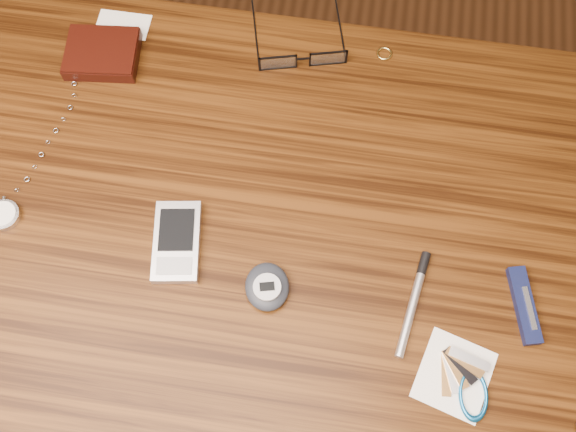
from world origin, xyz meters
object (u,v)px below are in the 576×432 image
(wallet_and_card, at_px, (103,53))
(silver_pen, at_px, (415,295))
(pda_phone, at_px, (177,242))
(pedometer, at_px, (267,287))
(desk, at_px, (248,255))
(pocket_knife, at_px, (524,305))
(pocket_watch, at_px, (6,211))
(eyeglasses, at_px, (302,57))
(notepad_keys, at_px, (464,383))

(wallet_and_card, relative_size, silver_pen, 0.96)
(pda_phone, distance_m, pedometer, 0.13)
(pedometer, bearing_deg, wallet_and_card, 133.57)
(desk, height_order, wallet_and_card, wallet_and_card)
(pda_phone, xyz_separation_m, pocket_knife, (0.44, -0.01, -0.00))
(pocket_watch, distance_m, pocket_knife, 0.67)
(pda_phone, bearing_deg, eyeglasses, 68.81)
(notepad_keys, bearing_deg, silver_pen, 124.16)
(notepad_keys, height_order, pocket_knife, pocket_knife)
(wallet_and_card, distance_m, notepad_keys, 0.67)
(pedometer, bearing_deg, pocket_knife, 4.86)
(pocket_watch, xyz_separation_m, pda_phone, (0.23, -0.01, 0.00))
(wallet_and_card, relative_size, notepad_keys, 1.22)
(desk, distance_m, silver_pen, 0.26)
(pedometer, relative_size, pocket_knife, 0.75)
(eyeglasses, height_order, notepad_keys, eyeglasses)
(desk, relative_size, pocket_knife, 10.04)
(eyeglasses, distance_m, pocket_knife, 0.45)
(pocket_watch, distance_m, notepad_keys, 0.62)
(pocket_knife, bearing_deg, desk, 172.58)
(pocket_watch, xyz_separation_m, pedometer, (0.35, -0.05, 0.01))
(desk, height_order, pda_phone, pda_phone)
(wallet_and_card, distance_m, silver_pen, 0.56)
(wallet_and_card, bearing_deg, notepad_keys, -35.48)
(silver_pen, bearing_deg, notepad_keys, -55.84)
(wallet_and_card, xyz_separation_m, pocket_watch, (-0.06, -0.26, -0.01))
(pedometer, height_order, pocket_knife, pedometer)
(wallet_and_card, distance_m, pocket_knife, 0.67)
(pedometer, distance_m, silver_pen, 0.18)
(notepad_keys, xyz_separation_m, pocket_knife, (0.07, 0.10, 0.00))
(wallet_and_card, relative_size, pedometer, 1.79)
(desk, distance_m, wallet_and_card, 0.36)
(wallet_and_card, xyz_separation_m, notepad_keys, (0.54, -0.39, -0.01))
(wallet_and_card, xyz_separation_m, pocket_knife, (0.61, -0.28, -0.00))
(eyeglasses, xyz_separation_m, pda_phone, (-0.12, -0.30, -0.00))
(eyeglasses, relative_size, pocket_knife, 1.61)
(pda_phone, bearing_deg, wallet_and_card, 122.37)
(desk, xyz_separation_m, pocket_knife, (0.36, -0.05, 0.11))
(pda_phone, xyz_separation_m, pedometer, (0.12, -0.04, 0.00))
(desk, height_order, pocket_watch, pocket_watch)
(notepad_keys, height_order, silver_pen, same)
(wallet_and_card, distance_m, eyeglasses, 0.29)
(eyeglasses, distance_m, notepad_keys, 0.49)
(pedometer, distance_m, pocket_knife, 0.32)
(pedometer, distance_m, notepad_keys, 0.26)
(desk, distance_m, pocket_watch, 0.33)
(wallet_and_card, bearing_deg, desk, -43.21)
(notepad_keys, bearing_deg, wallet_and_card, 144.52)
(desk, distance_m, pedometer, 0.14)
(wallet_and_card, xyz_separation_m, pda_phone, (0.17, -0.27, -0.00))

